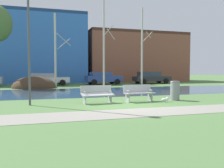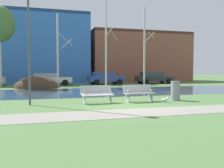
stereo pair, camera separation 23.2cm
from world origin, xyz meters
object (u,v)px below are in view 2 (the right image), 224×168
Objects in this scene: bench_left at (97,94)px; parked_wagon_fourth_dark at (154,77)px; streetlamp at (28,18)px; trash_bin at (175,90)px; parked_sedan_second_white at (49,79)px; bench_right at (139,93)px; seagull at (165,100)px; parked_hatch_third_blue at (105,78)px.

bench_left is 18.93m from parked_wagon_fourth_dark.
trash_bin is at bearing -2.05° from streetlamp.
parked_wagon_fourth_dark is at bearing 48.53° from streetlamp.
parked_sedan_second_white reaches higher than bench_left.
bench_left is at bearing 179.40° from trash_bin.
streetlamp is 15.72m from parked_sedan_second_white.
trash_bin is (4.30, -0.04, 0.07)m from bench_left.
seagull is at bearing -23.94° from bench_right.
parked_hatch_third_blue is (6.37, 0.16, 0.06)m from parked_sedan_second_white.
parked_hatch_third_blue is at bearing 74.31° from bench_left.
parked_wagon_fourth_dark reaches higher than bench_left.
seagull is at bearing -93.46° from parked_hatch_third_blue.
parked_sedan_second_white is 1.00× the size of parked_wagon_fourth_dark.
parked_hatch_third_blue reaches higher than trash_bin.
streetlamp is at bearing -131.47° from parked_wagon_fourth_dark.
streetlamp is at bearing -115.99° from parked_hatch_third_blue.
parked_wagon_fourth_dark is at bearing 68.36° from trash_bin.
parked_wagon_fourth_dark is at bearing 0.74° from parked_sedan_second_white.
trash_bin is at bearing -0.60° from bench_left.
parked_sedan_second_white is (-1.96, 15.55, 0.25)m from bench_left.
bench_right is 2.10m from trash_bin.
parked_sedan_second_white is at bearing -178.53° from parked_hatch_third_blue.
bench_right is at bearing -98.00° from parked_hatch_third_blue.
bench_left is 15.67m from parked_sedan_second_white.
streetlamp is 1.31× the size of parked_wagon_fourth_dark.
parked_hatch_third_blue is at bearing 89.59° from trash_bin.
bench_right is at bearing -117.98° from parked_wagon_fourth_dark.
parked_wagon_fourth_dark is (6.14, -0.00, -0.01)m from parked_hatch_third_blue.
parked_wagon_fourth_dark reaches higher than parked_sedan_second_white.
streetlamp reaches higher than parked_wagon_fourth_dark.
parked_hatch_third_blue is (4.41, 15.71, 0.30)m from bench_left.
trash_bin is 16.80m from parked_sedan_second_white.
streetlamp reaches higher than bench_right.
bench_left is at bearing 180.00° from bench_right.
trash_bin is at bearing -111.64° from parked_wagon_fourth_dark.
bench_left is 16.32m from parked_hatch_third_blue.
streetlamp is at bearing 173.35° from seagull.
seagull is (3.43, -0.54, -0.34)m from bench_left.
parked_sedan_second_white is at bearing 85.59° from streetlamp.
parked_sedan_second_white is (-5.39, 16.09, 0.59)m from seagull.
parked_sedan_second_white is (-6.26, 15.59, 0.18)m from trash_bin.
bench_right is (2.20, 0.00, 0.00)m from bench_left.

